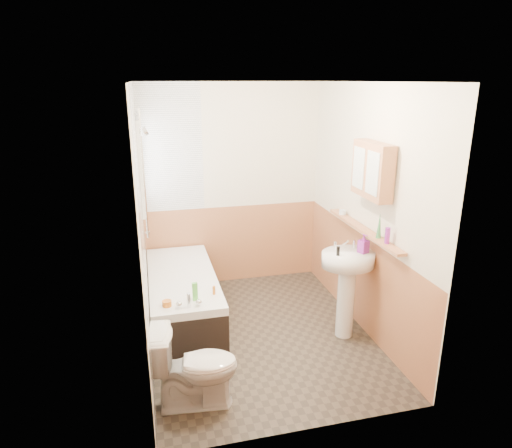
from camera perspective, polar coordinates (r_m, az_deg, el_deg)
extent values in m
plane|color=#2E2720|center=(4.87, 0.44, -13.55)|extent=(2.80, 2.80, 0.00)
plane|color=white|center=(4.16, 0.52, 17.36)|extent=(2.80, 2.80, 0.00)
cube|color=beige|center=(5.68, -3.06, 4.70)|extent=(2.20, 0.02, 2.50)
cube|color=beige|center=(3.09, 7.01, -6.74)|extent=(2.20, 0.02, 2.50)
cube|color=beige|center=(4.23, -14.26, -0.40)|extent=(0.02, 2.80, 2.50)
cube|color=beige|center=(4.74, 13.59, 1.59)|extent=(0.02, 2.80, 2.50)
cube|color=#BC774D|center=(4.98, 12.75, -6.74)|extent=(0.01, 2.80, 1.00)
cube|color=#BC774D|center=(3.48, 6.40, -17.91)|extent=(2.20, 0.01, 1.00)
cube|color=#BC774D|center=(5.88, -2.90, -2.50)|extent=(2.20, 0.01, 1.00)
cube|color=white|center=(4.23, -13.96, -0.38)|extent=(0.01, 2.80, 2.50)
cube|color=white|center=(5.48, -10.66, 9.26)|extent=(0.75, 0.01, 1.50)
cube|color=white|center=(5.06, -14.14, 7.20)|extent=(0.03, 0.79, 0.99)
cube|color=white|center=(5.06, -14.00, 7.21)|extent=(0.01, 0.70, 0.90)
cube|color=white|center=(5.06, -13.99, 7.21)|extent=(0.01, 0.04, 0.90)
cube|color=black|center=(5.09, -9.09, -9.40)|extent=(0.70, 1.71, 0.45)
cube|color=white|center=(4.98, -9.23, -6.68)|extent=(0.70, 1.71, 0.08)
cube|color=white|center=(4.98, -9.23, -6.78)|extent=(0.56, 1.57, 0.04)
cylinder|color=silver|center=(4.25, -8.39, -9.42)|extent=(0.04, 0.04, 0.14)
sphere|color=silver|center=(4.26, -9.60, -9.88)|extent=(0.06, 0.06, 0.06)
sphere|color=silver|center=(4.27, -7.16, -9.68)|extent=(0.06, 0.06, 0.06)
cylinder|color=silver|center=(4.73, -13.88, 5.89)|extent=(0.02, 0.02, 1.32)
cylinder|color=silver|center=(4.89, -13.37, -1.05)|extent=(0.05, 0.05, 0.02)
cylinder|color=silver|center=(4.65, -14.44, 13.18)|extent=(0.05, 0.05, 0.02)
cylinder|color=silver|center=(4.67, -13.66, 11.22)|extent=(0.07, 0.09, 0.09)
imported|color=white|center=(3.82, -7.63, -17.31)|extent=(0.73, 0.46, 0.68)
cylinder|color=white|center=(4.76, 11.12, -9.60)|extent=(0.17, 0.17, 0.74)
ellipsoid|color=white|center=(4.57, 11.47, -4.32)|extent=(0.53, 0.43, 0.14)
cylinder|color=silver|center=(4.57, 9.85, -2.69)|extent=(0.03, 0.03, 0.08)
cylinder|color=silver|center=(4.65, 12.16, -2.46)|extent=(0.03, 0.03, 0.08)
cylinder|color=silver|center=(4.58, 11.14, -2.30)|extent=(0.02, 0.11, 0.09)
cube|color=#BC774D|center=(4.67, 13.26, -0.67)|extent=(0.10, 1.45, 0.03)
cube|color=#BC774D|center=(4.38, 14.35, 6.54)|extent=(0.14, 0.57, 0.52)
cube|color=silver|center=(4.23, 14.37, 6.15)|extent=(0.01, 0.22, 0.39)
cube|color=silver|center=(4.47, 12.72, 6.87)|extent=(0.01, 0.22, 0.39)
cylinder|color=purple|center=(4.26, 16.11, -1.40)|extent=(0.05, 0.05, 0.15)
cone|color=#388447|center=(4.37, 15.16, -0.18)|extent=(0.06, 0.06, 0.24)
cylinder|color=silver|center=(5.09, 10.77, 1.47)|extent=(0.08, 0.08, 0.05)
imported|color=purple|center=(4.55, 13.25, -2.99)|extent=(0.15, 0.21, 0.09)
cylinder|color=black|center=(4.42, 10.23, -3.35)|extent=(0.03, 0.03, 0.09)
cube|color=#59C647|center=(4.36, -7.64, -8.38)|extent=(0.05, 0.03, 0.18)
cylinder|color=orange|center=(4.32, -11.08, -9.72)|extent=(0.11, 0.11, 0.05)
cylinder|color=orange|center=(4.47, -5.28, -8.26)|extent=(0.03, 0.03, 0.09)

